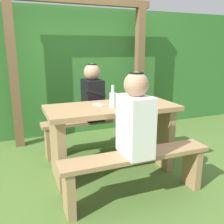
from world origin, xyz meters
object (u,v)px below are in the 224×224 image
at_px(bottle_left, 113,99).
at_px(cell_phone, 99,105).
at_px(bench_near, 137,167).
at_px(bottle_right, 139,95).
at_px(drinking_glass, 114,99).
at_px(person_white_shirt, 135,118).
at_px(person_black_coat, 93,94).
at_px(picnic_table, 112,127).
at_px(bench_far, 95,128).

xyz_separation_m(bottle_left, cell_phone, (-0.10, 0.15, -0.08)).
bearing_deg(bench_near, bottle_right, 61.72).
bearing_deg(drinking_glass, person_white_shirt, -97.78).
relative_size(person_white_shirt, cell_phone, 5.14).
bearing_deg(person_black_coat, cell_phone, -99.57).
relative_size(drinking_glass, bottle_right, 0.37).
bearing_deg(cell_phone, person_black_coat, 51.13).
height_order(person_white_shirt, cell_phone, person_white_shirt).
distance_m(bench_near, bottle_right, 0.84).
bearing_deg(bench_near, cell_phone, 100.28).
relative_size(bench_near, bottle_left, 6.03).
bearing_deg(bench_near, person_white_shirt, 172.20).
distance_m(bench_near, cell_phone, 0.81).
distance_m(picnic_table, bench_near, 0.63).
bearing_deg(person_black_coat, bottle_right, -61.51).
height_order(bottle_right, cell_phone, bottle_right).
distance_m(picnic_table, person_white_shirt, 0.66).
distance_m(person_white_shirt, bottle_right, 0.66).
height_order(bench_far, person_white_shirt, person_white_shirt).
relative_size(picnic_table, drinking_glass, 16.26).
distance_m(picnic_table, person_black_coat, 0.66).
bearing_deg(person_white_shirt, cell_phone, 98.29).
height_order(bench_near, drinking_glass, drinking_glass).
height_order(bench_near, person_white_shirt, person_white_shirt).
bearing_deg(cell_phone, bottle_right, -41.51).
bearing_deg(bottle_right, cell_phone, 167.79).
bearing_deg(drinking_glass, cell_phone, -161.95).
bearing_deg(person_black_coat, person_white_shirt, -89.67).
height_order(person_black_coat, drinking_glass, person_black_coat).
relative_size(person_white_shirt, person_black_coat, 1.00).
distance_m(bench_far, bottle_right, 0.88).
xyz_separation_m(person_white_shirt, bottle_left, (0.00, 0.51, 0.07)).
xyz_separation_m(person_white_shirt, person_black_coat, (-0.01, 1.19, 0.00)).
distance_m(drinking_glass, cell_phone, 0.21).
bearing_deg(bench_near, picnic_table, 90.00).
relative_size(bottle_right, cell_phone, 1.65).
bearing_deg(person_white_shirt, bottle_right, 59.73).
bearing_deg(bench_far, picnic_table, -90.00).
bearing_deg(picnic_table, bench_far, 90.00).
bearing_deg(bench_far, cell_phone, -102.71).
relative_size(picnic_table, person_black_coat, 1.95).
distance_m(person_black_coat, cell_phone, 0.54).
distance_m(person_black_coat, bottle_left, 0.68).
bearing_deg(bottle_right, bottle_left, -170.69).
height_order(bench_near, bench_far, same).
relative_size(bench_near, bottle_right, 6.07).
bearing_deg(person_black_coat, bench_near, -88.52).
bearing_deg(cell_phone, person_white_shirt, -111.00).
xyz_separation_m(bench_far, bottle_left, (-0.02, -0.68, 0.53)).
bearing_deg(picnic_table, drinking_glass, 59.80).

